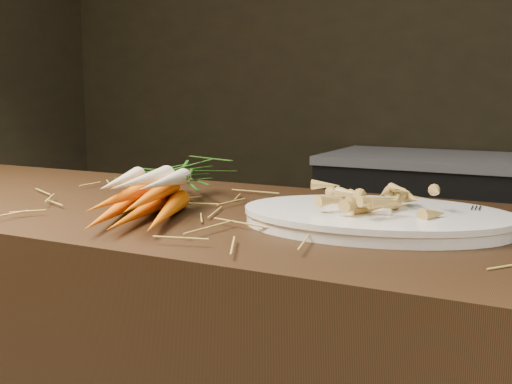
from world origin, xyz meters
TOP-DOWN VIEW (x-y plane):
  - straw_bedding at (0.00, 0.30)m, footprint 1.40×0.60m
  - root_veg_bunch at (-0.26, 0.28)m, footprint 0.34×0.57m
  - serving_platter at (0.18, 0.29)m, footprint 0.52×0.39m
  - roasted_veg_heap at (0.18, 0.29)m, footprint 0.25×0.20m
  - serving_fork at (0.35, 0.30)m, footprint 0.03×0.18m

SIDE VIEW (x-z plane):
  - straw_bedding at x=0.00m, z-range 0.90..0.92m
  - serving_platter at x=0.18m, z-range 0.90..0.93m
  - serving_fork at x=0.35m, z-range 0.93..0.93m
  - root_veg_bunch at x=-0.26m, z-range 0.90..1.00m
  - roasted_veg_heap at x=0.18m, z-range 0.93..0.98m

